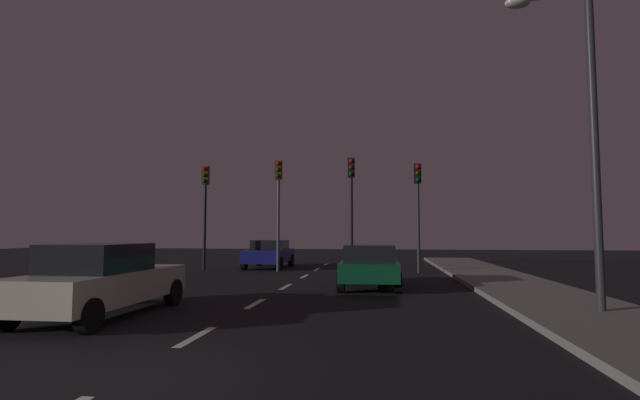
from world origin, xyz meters
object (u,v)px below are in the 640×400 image
traffic_signal_center_right (351,192)px  car_oncoming_far (269,254)px  street_lamp_right (580,117)px  car_stopped_ahead (370,265)px  traffic_signal_center_left (278,194)px  car_adjacent_lane (102,280)px  traffic_signal_far_left (205,197)px  traffic_signal_far_right (418,196)px

traffic_signal_center_right → car_oncoming_far: (-4.39, 2.10, -2.94)m
car_oncoming_far → traffic_signal_center_right: bearing=-25.6°
street_lamp_right → car_stopped_ahead: bearing=133.8°
car_stopped_ahead → street_lamp_right: bearing=-46.2°
traffic_signal_center_left → car_adjacent_lane: (-1.15, -12.11, -2.86)m
traffic_signal_far_left → traffic_signal_center_right: traffic_signal_center_right is taller
car_adjacent_lane → street_lamp_right: bearing=7.0°
traffic_signal_center_right → street_lamp_right: 12.27m
traffic_signal_center_right → car_oncoming_far: size_ratio=1.33×
traffic_signal_center_left → traffic_signal_far_right: bearing=-0.0°
traffic_signal_far_left → traffic_signal_far_right: bearing=-0.0°
traffic_signal_far_right → traffic_signal_center_left: bearing=180.0°
traffic_signal_far_right → car_stopped_ahead: traffic_signal_far_right is taller
traffic_signal_center_left → street_lamp_right: size_ratio=0.73×
traffic_signal_center_left → car_oncoming_far: traffic_signal_center_left is taller
car_adjacent_lane → traffic_signal_far_right: bearing=57.7°
traffic_signal_center_left → car_oncoming_far: size_ratio=1.32×
traffic_signal_far_left → car_oncoming_far: size_ratio=1.27×
traffic_signal_center_left → traffic_signal_far_right: 6.49m
traffic_signal_far_left → street_lamp_right: 16.78m
traffic_signal_center_left → car_oncoming_far: 3.71m
traffic_signal_center_right → car_stopped_ahead: traffic_signal_center_right is taller
traffic_signal_center_left → car_oncoming_far: bearing=113.9°
traffic_signal_far_left → traffic_signal_center_right: size_ratio=0.96×
traffic_signal_far_left → traffic_signal_center_left: (3.62, 0.00, 0.12)m
traffic_signal_far_left → car_adjacent_lane: traffic_signal_far_left is taller
traffic_signal_far_left → car_oncoming_far: 4.41m
traffic_signal_far_right → street_lamp_right: 11.21m
car_stopped_ahead → car_adjacent_lane: bearing=-132.2°
traffic_signal_far_right → car_oncoming_far: size_ratio=1.25×
traffic_signal_center_right → car_oncoming_far: bearing=154.4°
car_oncoming_far → street_lamp_right: street_lamp_right is taller
traffic_signal_far_left → car_stopped_ahead: bearing=-36.3°
car_oncoming_far → traffic_signal_center_left: bearing=-66.1°
car_stopped_ahead → car_oncoming_far: 9.67m
traffic_signal_center_left → traffic_signal_center_right: 3.46m
traffic_signal_far_left → traffic_signal_center_right: 7.08m
street_lamp_right → traffic_signal_center_left: bearing=130.2°
traffic_signal_center_left → traffic_signal_center_right: bearing=0.0°
traffic_signal_far_right → car_stopped_ahead: bearing=-109.0°
car_adjacent_lane → car_stopped_ahead: bearing=47.8°
traffic_signal_center_left → street_lamp_right: bearing=-49.8°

